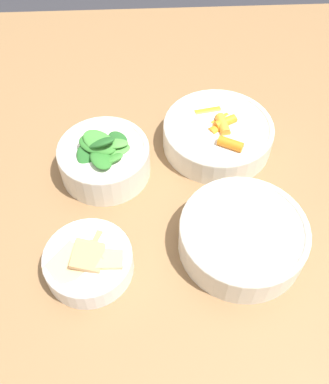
{
  "coord_description": "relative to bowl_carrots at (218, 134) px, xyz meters",
  "views": [
    {
      "loc": [
        0.4,
        -0.04,
        1.33
      ],
      "look_at": [
        -0.03,
        -0.02,
        0.78
      ],
      "focal_mm": 40.0,
      "sensor_mm": 36.0,
      "label": 1
    }
  ],
  "objects": [
    {
      "name": "bowl_greens",
      "position": [
        0.06,
        -0.2,
        0.01
      ],
      "size": [
        0.16,
        0.16,
        0.1
      ],
      "color": "silver",
      "rests_on": "dining_table"
    },
    {
      "name": "ground_plane",
      "position": [
        0.16,
        -0.09,
        -0.78
      ],
      "size": [
        10.0,
        10.0,
        0.0
      ],
      "primitive_type": "plane",
      "color": "#2D2D33"
    },
    {
      "name": "bowl_carrots",
      "position": [
        0.0,
        0.0,
        0.0
      ],
      "size": [
        0.2,
        0.2,
        0.06
      ],
      "color": "silver",
      "rests_on": "dining_table"
    },
    {
      "name": "bowl_cookies",
      "position": [
        0.25,
        -0.22,
        -0.0
      ],
      "size": [
        0.13,
        0.13,
        0.05
      ],
      "color": "white",
      "rests_on": "dining_table"
    },
    {
      "name": "bowl_beans_hotdog",
      "position": [
        0.22,
        0.01,
        -0.0
      ],
      "size": [
        0.19,
        0.19,
        0.06
      ],
      "color": "silver",
      "rests_on": "dining_table"
    },
    {
      "name": "dining_table",
      "position": [
        0.16,
        -0.09,
        -0.13
      ],
      "size": [
        1.29,
        1.01,
        0.75
      ],
      "color": "olive",
      "rests_on": "ground_plane"
    }
  ]
}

